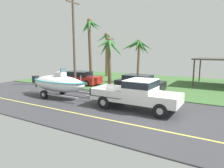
# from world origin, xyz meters

# --- Properties ---
(ground) EXTENTS (36.00, 22.00, 0.11)m
(ground) POSITION_xyz_m (0.00, 8.38, -0.01)
(ground) COLOR #38383D
(pickup_truck_towing) EXTENTS (5.59, 2.03, 1.84)m
(pickup_truck_towing) POSITION_xyz_m (-0.51, 0.69, 1.03)
(pickup_truck_towing) COLOR silver
(pickup_truck_towing) RESTS_ON ground
(boat_on_trailer) EXTENTS (6.28, 2.13, 2.28)m
(boat_on_trailer) POSITION_xyz_m (-7.26, 0.69, 1.06)
(boat_on_trailer) COLOR gray
(boat_on_trailer) RESTS_ON ground
(parked_sedan_near) EXTENTS (4.32, 1.93, 1.38)m
(parked_sedan_near) POSITION_xyz_m (-3.01, 6.45, 0.67)
(parked_sedan_near) COLOR black
(parked_sedan_near) RESTS_ON ground
(parked_sedan_far) EXTENTS (4.38, 1.93, 1.38)m
(parked_sedan_far) POSITION_xyz_m (-9.73, 6.29, 0.67)
(parked_sedan_far) COLOR #B21E19
(parked_sedan_far) RESTS_ON ground
(palm_tree_near_left) EXTENTS (2.56, 2.89, 4.84)m
(palm_tree_near_left) POSITION_xyz_m (-6.15, 6.43, 3.55)
(palm_tree_near_left) COLOR brown
(palm_tree_near_left) RESTS_ON ground
(palm_tree_near_right) EXTENTS (3.02, 2.76, 7.14)m
(palm_tree_near_right) POSITION_xyz_m (-10.06, 8.54, 5.35)
(palm_tree_near_right) COLOR brown
(palm_tree_near_right) RESTS_ON ground
(palm_tree_mid) EXTENTS (3.23, 3.17, 4.77)m
(palm_tree_mid) POSITION_xyz_m (-4.82, 10.24, 3.74)
(palm_tree_mid) COLOR brown
(palm_tree_mid) RESTS_ON ground
(palm_tree_far_left) EXTENTS (2.80, 3.17, 5.99)m
(palm_tree_far_left) POSITION_xyz_m (-10.88, 13.49, 4.29)
(palm_tree_far_left) COLOR brown
(palm_tree_far_left) RESTS_ON ground
(utility_pole) EXTENTS (0.24, 1.80, 8.64)m
(utility_pole) POSITION_xyz_m (-9.38, 5.07, 4.47)
(utility_pole) COLOR brown
(utility_pole) RESTS_ON ground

